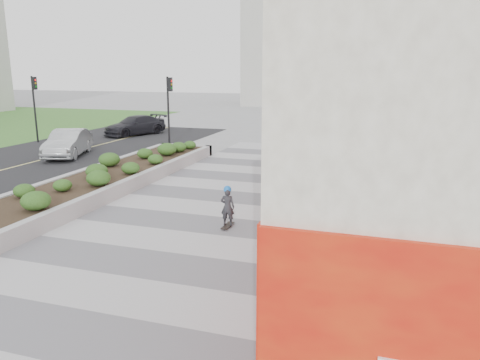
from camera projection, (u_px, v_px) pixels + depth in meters
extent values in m
plane|color=gray|center=(112.00, 298.00, 9.69)|extent=(160.00, 160.00, 0.00)
cube|color=#A8A8AD|center=(175.00, 247.00, 12.46)|extent=(8.00, 36.00, 0.01)
cube|color=#B8B19D|center=(450.00, 89.00, 15.00)|extent=(6.00, 24.00, 8.00)
cube|color=red|center=(351.00, 160.00, 16.47)|extent=(0.12, 24.00, 3.00)
cube|color=#9E9EA0|center=(186.00, 149.00, 25.94)|extent=(3.00, 0.30, 0.55)
cube|color=#9E9EA0|center=(59.00, 184.00, 18.15)|extent=(0.30, 18.00, 0.55)
cube|color=#9E9EA0|center=(120.00, 189.00, 17.35)|extent=(0.30, 18.00, 0.55)
cube|color=#2D2116|center=(89.00, 187.00, 17.75)|extent=(2.40, 17.40, 0.50)
cylinder|color=black|center=(168.00, 113.00, 27.58)|extent=(0.12, 0.12, 4.20)
cube|color=black|center=(170.00, 84.00, 27.15)|extent=(0.18, 0.28, 0.80)
cylinder|color=black|center=(35.00, 110.00, 29.87)|extent=(0.12, 0.12, 4.20)
cube|color=black|center=(34.00, 83.00, 29.44)|extent=(0.18, 0.28, 0.80)
cube|color=#ADAAA3|center=(314.00, 26.00, 59.78)|extent=(16.00, 12.00, 20.00)
cylinder|color=#595654|center=(192.00, 249.00, 12.32)|extent=(0.44, 0.44, 0.01)
cube|color=black|center=(228.00, 225.00, 14.00)|extent=(0.21, 0.72, 0.02)
imported|color=#2A2A30|center=(228.00, 207.00, 13.86)|extent=(0.44, 0.31, 1.14)
sphere|color=blue|center=(227.00, 189.00, 13.74)|extent=(0.23, 0.23, 0.23)
imported|color=#B5B9BE|center=(68.00, 143.00, 25.26)|extent=(2.95, 4.64, 1.44)
imported|color=black|center=(135.00, 125.00, 33.56)|extent=(3.61, 5.07, 1.36)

